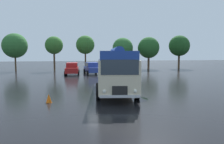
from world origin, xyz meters
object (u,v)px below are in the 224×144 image
car_near_left (72,69)px  traffic_cone (49,98)px  vintage_bus (115,68)px  car_mid_left (92,68)px

car_near_left → traffic_cone: size_ratio=7.80×
vintage_bus → traffic_cone: 6.14m
car_near_left → car_mid_left: same height
vintage_bus → car_mid_left: 14.18m
vintage_bus → car_near_left: size_ratio=2.41×
vintage_bus → car_mid_left: size_ratio=2.37×
car_mid_left → traffic_cone: size_ratio=7.94×
car_mid_left → traffic_cone: bearing=-103.9°
car_near_left → car_mid_left: size_ratio=0.98×
vintage_bus → car_near_left: (-3.40, 13.70, -1.05)m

